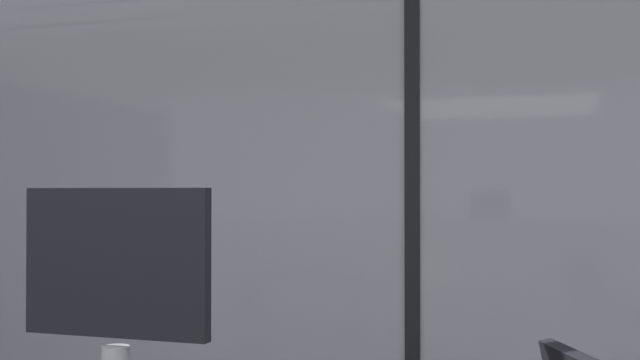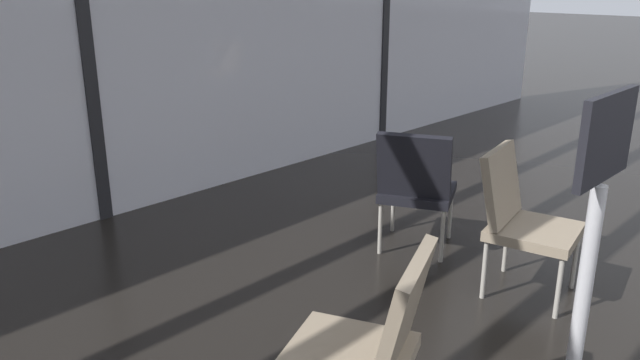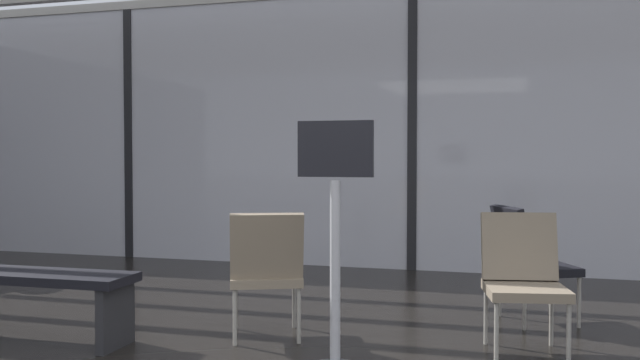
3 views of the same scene
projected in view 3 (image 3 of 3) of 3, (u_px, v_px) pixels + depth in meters
The scene contains 9 objects.
glass_curtain_wall at pixel (413, 131), 7.41m from camera, with size 14.00×0.08×3.04m, color silver.
window_mullion_0 at pixel (130, 134), 8.39m from camera, with size 0.10×0.12×3.04m, color black.
window_mullion_1 at pixel (413, 131), 7.41m from camera, with size 0.10×0.12×3.04m, color black.
parked_airplane at pixel (491, 113), 13.16m from camera, with size 13.09×4.18×4.18m.
lounge_chair_0 at pixel (523, 273), 4.32m from camera, with size 0.57×0.61×0.87m.
lounge_chair_2 at pixel (527, 257), 5.05m from camera, with size 0.68×0.66×0.87m.
lounge_chair_3 at pixel (266, 267), 4.58m from camera, with size 0.65×0.67×0.87m.
waiting_bench at pixel (27, 287), 4.54m from camera, with size 1.51×0.43×0.47m.
info_sign at pixel (335, 254), 3.87m from camera, with size 0.44×0.32×1.44m.
Camera 3 is at (1.10, -2.21, 1.23)m, focal length 38.16 mm.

